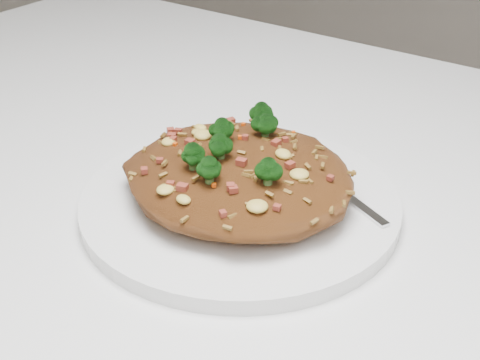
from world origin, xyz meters
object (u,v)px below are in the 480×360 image
object	(u,v)px
fried_rice	(240,167)
fork	(332,185)
plate	(240,202)
dining_table	(227,244)

from	to	relation	value
fried_rice	fork	xyz separation A→B (m)	(0.06, 0.06, -0.03)
plate	fork	xyz separation A→B (m)	(0.06, 0.06, 0.01)
dining_table	fried_rice	world-z (taller)	fried_rice
dining_table	fork	size ratio (longest dim) A/B	7.83
dining_table	fried_rice	size ratio (longest dim) A/B	5.97
fork	fried_rice	bearing A→B (deg)	-109.70
fried_rice	fork	distance (m)	0.09
dining_table	fried_rice	distance (m)	0.15
plate	fork	world-z (taller)	fork
fried_rice	fork	size ratio (longest dim) A/B	1.31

